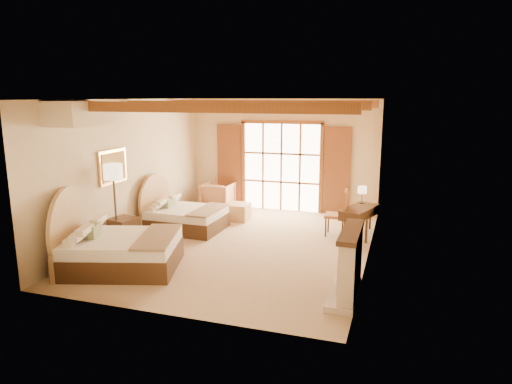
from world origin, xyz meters
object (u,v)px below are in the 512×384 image
at_px(armchair, 218,196).
at_px(nightstand, 124,232).
at_px(bed_near, 114,247).
at_px(bed_far, 181,215).
at_px(desk, 359,220).

bearing_deg(armchair, nightstand, 79.49).
bearing_deg(nightstand, bed_near, -49.53).
bearing_deg(bed_far, armchair, 89.16).
xyz_separation_m(bed_near, nightstand, (-0.58, 1.19, -0.10)).
relative_size(armchair, desk, 0.64).
bearing_deg(bed_far, bed_near, -88.90).
xyz_separation_m(nightstand, desk, (4.86, 2.47, 0.04)).
height_order(bed_near, bed_far, bed_near).
height_order(nightstand, armchair, armchair).
xyz_separation_m(armchair, desk, (4.20, -1.34, -0.03)).
xyz_separation_m(nightstand, armchair, (0.66, 3.80, 0.07)).
bearing_deg(desk, bed_far, -150.18).
distance_m(bed_near, nightstand, 1.33).
relative_size(bed_near, armchair, 2.92).
relative_size(bed_near, nightstand, 3.96).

